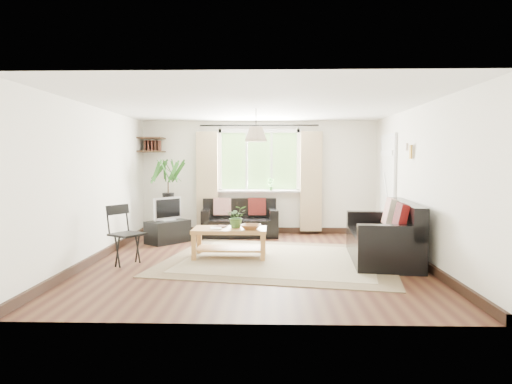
{
  "coord_description": "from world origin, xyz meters",
  "views": [
    {
      "loc": [
        0.21,
        -7.01,
        1.57
      ],
      "look_at": [
        0.0,
        0.4,
        1.05
      ],
      "focal_mm": 32.0,
      "sensor_mm": 36.0,
      "label": 1
    }
  ],
  "objects_px": {
    "sofa_right": "(382,233)",
    "coffee_table": "(230,243)",
    "palm_stand": "(168,198)",
    "tv_stand": "(168,232)",
    "sofa_back": "(240,219)",
    "folding_chair": "(127,235)"
  },
  "relations": [
    {
      "from": "coffee_table",
      "to": "sofa_back",
      "type": "bearing_deg",
      "value": 89.28
    },
    {
      "from": "sofa_right",
      "to": "folding_chair",
      "type": "bearing_deg",
      "value": -79.26
    },
    {
      "from": "sofa_right",
      "to": "palm_stand",
      "type": "bearing_deg",
      "value": -113.77
    },
    {
      "from": "coffee_table",
      "to": "tv_stand",
      "type": "height_order",
      "value": "coffee_table"
    },
    {
      "from": "sofa_right",
      "to": "coffee_table",
      "type": "bearing_deg",
      "value": -88.85
    },
    {
      "from": "sofa_back",
      "to": "tv_stand",
      "type": "relative_size",
      "value": 1.96
    },
    {
      "from": "palm_stand",
      "to": "sofa_right",
      "type": "bearing_deg",
      "value": -28.65
    },
    {
      "from": "sofa_right",
      "to": "palm_stand",
      "type": "xyz_separation_m",
      "value": [
        -3.8,
        2.08,
        0.36
      ]
    },
    {
      "from": "sofa_right",
      "to": "tv_stand",
      "type": "bearing_deg",
      "value": -106.58
    },
    {
      "from": "sofa_right",
      "to": "coffee_table",
      "type": "relative_size",
      "value": 1.59
    },
    {
      "from": "sofa_back",
      "to": "coffee_table",
      "type": "height_order",
      "value": "sofa_back"
    },
    {
      "from": "sofa_right",
      "to": "tv_stand",
      "type": "height_order",
      "value": "sofa_right"
    },
    {
      "from": "sofa_right",
      "to": "sofa_back",
      "type": "bearing_deg",
      "value": -128.51
    },
    {
      "from": "sofa_back",
      "to": "tv_stand",
      "type": "bearing_deg",
      "value": -153.1
    },
    {
      "from": "tv_stand",
      "to": "palm_stand",
      "type": "distance_m",
      "value": 0.87
    },
    {
      "from": "sofa_right",
      "to": "tv_stand",
      "type": "xyz_separation_m",
      "value": [
        -3.68,
        1.45,
        -0.23
      ]
    },
    {
      "from": "tv_stand",
      "to": "folding_chair",
      "type": "height_order",
      "value": "folding_chair"
    },
    {
      "from": "sofa_back",
      "to": "folding_chair",
      "type": "bearing_deg",
      "value": -123.76
    },
    {
      "from": "folding_chair",
      "to": "palm_stand",
      "type": "bearing_deg",
      "value": 30.82
    },
    {
      "from": "coffee_table",
      "to": "palm_stand",
      "type": "bearing_deg",
      "value": 126.34
    },
    {
      "from": "coffee_table",
      "to": "sofa_right",
      "type": "bearing_deg",
      "value": -3.73
    },
    {
      "from": "coffee_table",
      "to": "palm_stand",
      "type": "relative_size",
      "value": 0.73
    }
  ]
}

